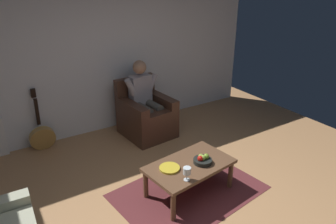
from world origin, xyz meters
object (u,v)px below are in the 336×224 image
object	(u,v)px
wine_glass_near	(187,171)
armchair	(146,116)
person_seated	(145,96)
coffee_table	(189,168)
decorative_dish	(170,168)
fruit_bowl	(203,160)
guitar	(42,136)

from	to	relation	value
wine_glass_near	armchair	bearing A→B (deg)	-104.64
person_seated	coffee_table	distance (m)	1.71
armchair	decorative_dish	size ratio (longest dim) A/B	3.87
person_seated	coffee_table	world-z (taller)	person_seated
coffee_table	wine_glass_near	distance (m)	0.36
armchair	decorative_dish	world-z (taller)	armchair
decorative_dish	armchair	bearing A→B (deg)	-108.59
armchair	wine_glass_near	distance (m)	1.96
person_seated	fruit_bowl	size ratio (longest dim) A/B	5.52
guitar	fruit_bowl	world-z (taller)	guitar
armchair	coffee_table	size ratio (longest dim) A/B	0.84
person_seated	guitar	world-z (taller)	person_seated
wine_glass_near	fruit_bowl	bearing A→B (deg)	-152.90
coffee_table	fruit_bowl	xyz separation A→B (m)	(-0.15, 0.06, 0.10)
decorative_dish	fruit_bowl	bearing A→B (deg)	166.99
fruit_bowl	person_seated	bearing A→B (deg)	-94.51
armchair	guitar	xyz separation A→B (m)	(1.58, -0.38, -0.11)
coffee_table	fruit_bowl	bearing A→B (deg)	157.56
wine_glass_near	decorative_dish	world-z (taller)	wine_glass_near
armchair	wine_glass_near	xyz separation A→B (m)	(0.49, 1.89, 0.18)
coffee_table	decorative_dish	world-z (taller)	decorative_dish
wine_glass_near	decorative_dish	bearing A→B (deg)	-79.91
fruit_bowl	decorative_dish	world-z (taller)	fruit_bowl
coffee_table	decorative_dish	bearing A→B (deg)	-7.36
armchair	person_seated	distance (m)	0.34
person_seated	decorative_dish	size ratio (longest dim) A/B	5.17
armchair	fruit_bowl	size ratio (longest dim) A/B	4.13
coffee_table	wine_glass_near	world-z (taller)	wine_glass_near
wine_glass_near	fruit_bowl	xyz separation A→B (m)	(-0.36, -0.18, -0.07)
guitar	decorative_dish	size ratio (longest dim) A/B	3.99
coffee_table	fruit_bowl	distance (m)	0.18
wine_glass_near	decorative_dish	distance (m)	0.30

